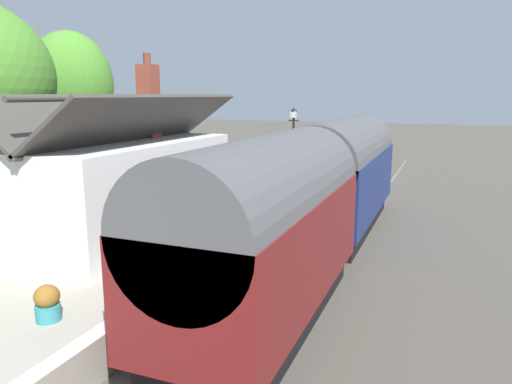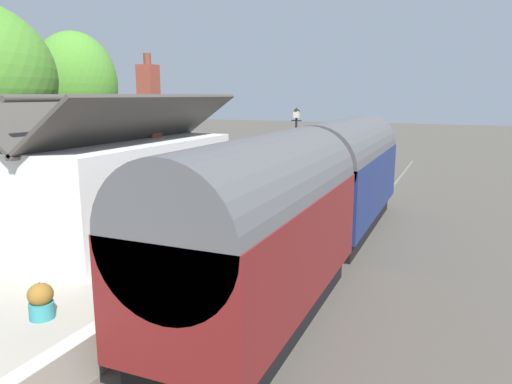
{
  "view_description": "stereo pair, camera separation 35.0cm",
  "coord_description": "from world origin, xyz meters",
  "px_view_note": "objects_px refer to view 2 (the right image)",
  "views": [
    {
      "loc": [
        -13.37,
        -4.58,
        5.19
      ],
      "look_at": [
        1.84,
        1.5,
        1.88
      ],
      "focal_mm": 33.65,
      "sensor_mm": 36.0,
      "label": 1
    },
    {
      "loc": [
        -13.24,
        -4.91,
        5.19
      ],
      "look_at": [
        1.84,
        1.5,
        1.88
      ],
      "focal_mm": 33.65,
      "sensor_mm": 36.0,
      "label": 2
    }
  ],
  "objects_px": {
    "bench_platform_end": "(260,181)",
    "planter_under_sign": "(41,301)",
    "bench_mid_platform": "(297,168)",
    "train": "(316,192)",
    "lamp_post_platform": "(296,133)",
    "station_building": "(123,184)",
    "bench_near_building": "(241,189)",
    "planter_edge_far": "(274,195)",
    "station_sign_board": "(202,205)",
    "tree_far_left": "(75,85)",
    "planter_bench_left": "(183,191)"
  },
  "relations": [
    {
      "from": "train",
      "to": "planter_bench_left",
      "type": "distance_m",
      "value": 6.86
    },
    {
      "from": "bench_near_building",
      "to": "planter_edge_far",
      "type": "height_order",
      "value": "bench_near_building"
    },
    {
      "from": "train",
      "to": "lamp_post_platform",
      "type": "distance_m",
      "value": 7.62
    },
    {
      "from": "planter_under_sign",
      "to": "station_building",
      "type": "bearing_deg",
      "value": 22.21
    },
    {
      "from": "bench_near_building",
      "to": "planter_bench_left",
      "type": "distance_m",
      "value": 2.39
    },
    {
      "from": "train",
      "to": "bench_mid_platform",
      "type": "xyz_separation_m",
      "value": [
        10.16,
        3.96,
        -0.86
      ]
    },
    {
      "from": "bench_near_building",
      "to": "lamp_post_platform",
      "type": "xyz_separation_m",
      "value": [
        3.31,
        -1.28,
        2.14
      ]
    },
    {
      "from": "bench_near_building",
      "to": "planter_under_sign",
      "type": "distance_m",
      "value": 11.44
    },
    {
      "from": "bench_platform_end",
      "to": "station_sign_board",
      "type": "xyz_separation_m",
      "value": [
        -7.89,
        -1.45,
        0.71
      ]
    },
    {
      "from": "train",
      "to": "bench_mid_platform",
      "type": "bearing_deg",
      "value": 21.31
    },
    {
      "from": "lamp_post_platform",
      "to": "station_sign_board",
      "type": "xyz_separation_m",
      "value": [
        -9.25,
        -0.22,
        -1.43
      ]
    },
    {
      "from": "train",
      "to": "bench_near_building",
      "type": "height_order",
      "value": "train"
    },
    {
      "from": "lamp_post_platform",
      "to": "train",
      "type": "bearing_deg",
      "value": -156.81
    },
    {
      "from": "station_building",
      "to": "planter_bench_left",
      "type": "height_order",
      "value": "station_building"
    },
    {
      "from": "bench_platform_end",
      "to": "bench_mid_platform",
      "type": "xyz_separation_m",
      "value": [
        4.61,
        -0.22,
        0.0
      ]
    },
    {
      "from": "planter_edge_far",
      "to": "tree_far_left",
      "type": "height_order",
      "value": "tree_far_left"
    },
    {
      "from": "bench_near_building",
      "to": "bench_mid_platform",
      "type": "height_order",
      "value": "same"
    },
    {
      "from": "station_building",
      "to": "bench_mid_platform",
      "type": "bearing_deg",
      "value": -7.15
    },
    {
      "from": "station_sign_board",
      "to": "bench_platform_end",
      "type": "bearing_deg",
      "value": 10.39
    },
    {
      "from": "train",
      "to": "bench_mid_platform",
      "type": "distance_m",
      "value": 10.94
    },
    {
      "from": "train",
      "to": "lamp_post_platform",
      "type": "height_order",
      "value": "lamp_post_platform"
    },
    {
      "from": "station_building",
      "to": "bench_platform_end",
      "type": "distance_m",
      "value": 8.08
    },
    {
      "from": "bench_mid_platform",
      "to": "planter_under_sign",
      "type": "height_order",
      "value": "bench_mid_platform"
    },
    {
      "from": "planter_bench_left",
      "to": "planter_edge_far",
      "type": "relative_size",
      "value": 1.17
    },
    {
      "from": "tree_far_left",
      "to": "bench_near_building",
      "type": "bearing_deg",
      "value": -91.42
    },
    {
      "from": "planter_bench_left",
      "to": "train",
      "type": "bearing_deg",
      "value": -111.21
    },
    {
      "from": "bench_near_building",
      "to": "planter_bench_left",
      "type": "bearing_deg",
      "value": 118.25
    },
    {
      "from": "station_building",
      "to": "bench_near_building",
      "type": "distance_m",
      "value": 6.18
    },
    {
      "from": "station_building",
      "to": "planter_bench_left",
      "type": "distance_m",
      "value": 5.01
    },
    {
      "from": "train",
      "to": "tree_far_left",
      "type": "distance_m",
      "value": 13.97
    },
    {
      "from": "planter_bench_left",
      "to": "bench_near_building",
      "type": "bearing_deg",
      "value": -61.75
    },
    {
      "from": "bench_near_building",
      "to": "train",
      "type": "bearing_deg",
      "value": -130.33
    },
    {
      "from": "station_building",
      "to": "planter_edge_far",
      "type": "distance_m",
      "value": 6.45
    },
    {
      "from": "station_sign_board",
      "to": "lamp_post_platform",
      "type": "bearing_deg",
      "value": 1.37
    },
    {
      "from": "planter_under_sign",
      "to": "tree_far_left",
      "type": "xyz_separation_m",
      "value": [
        11.61,
        9.68,
        4.43
      ]
    },
    {
      "from": "bench_mid_platform",
      "to": "station_sign_board",
      "type": "bearing_deg",
      "value": -174.4
    },
    {
      "from": "bench_mid_platform",
      "to": "planter_under_sign",
      "type": "xyz_separation_m",
      "value": [
        -17.96,
        -0.66,
        -0.11
      ]
    },
    {
      "from": "bench_mid_platform",
      "to": "planter_under_sign",
      "type": "bearing_deg",
      "value": -177.89
    },
    {
      "from": "station_building",
      "to": "planter_under_sign",
      "type": "distance_m",
      "value": 6.02
    },
    {
      "from": "train",
      "to": "planter_under_sign",
      "type": "bearing_deg",
      "value": 157.05
    },
    {
      "from": "train",
      "to": "planter_edge_far",
      "type": "xyz_separation_m",
      "value": [
        3.29,
        2.64,
        -0.95
      ]
    },
    {
      "from": "tree_far_left",
      "to": "bench_platform_end",
      "type": "bearing_deg",
      "value": -78.83
    },
    {
      "from": "station_building",
      "to": "tree_far_left",
      "type": "height_order",
      "value": "tree_far_left"
    },
    {
      "from": "bench_platform_end",
      "to": "bench_near_building",
      "type": "distance_m",
      "value": 1.95
    },
    {
      "from": "bench_platform_end",
      "to": "bench_near_building",
      "type": "bearing_deg",
      "value": 178.5
    },
    {
      "from": "bench_platform_end",
      "to": "station_sign_board",
      "type": "relative_size",
      "value": 0.9
    },
    {
      "from": "bench_platform_end",
      "to": "planter_under_sign",
      "type": "distance_m",
      "value": 13.38
    },
    {
      "from": "bench_platform_end",
      "to": "planter_edge_far",
      "type": "relative_size",
      "value": 1.96
    },
    {
      "from": "station_building",
      "to": "bench_mid_platform",
      "type": "relative_size",
      "value": 5.71
    },
    {
      "from": "train",
      "to": "bench_mid_platform",
      "type": "relative_size",
      "value": 12.16
    }
  ]
}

